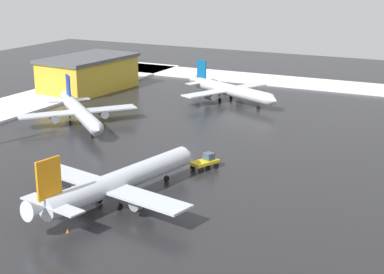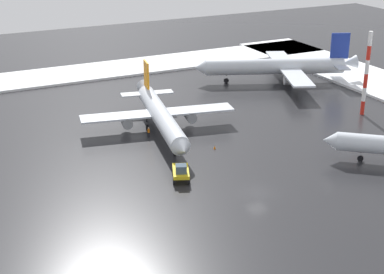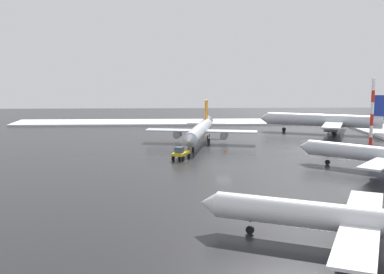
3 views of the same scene
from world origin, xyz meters
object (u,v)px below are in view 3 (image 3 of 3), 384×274
at_px(airplane_foreground_jet, 200,131).
at_px(antenna_mast, 372,114).
at_px(airplane_parked_starboard, 342,218).
at_px(pushback_tug, 181,153).
at_px(airplane_distant_tail, 381,155).
at_px(airplane_parked_portside, 327,120).
at_px(traffic_cone_near_nose, 225,151).
at_px(ground_crew_near_tug, 189,141).
at_px(ground_crew_beside_wing, 208,138).
at_px(traffic_cone_mid_line, 199,136).

height_order(airplane_foreground_jet, antenna_mast, antenna_mast).
bearing_deg(airplane_parked_starboard, airplane_foreground_jet, -55.79).
bearing_deg(pushback_tug, airplane_distant_tail, 92.98).
bearing_deg(airplane_parked_portside, airplane_foreground_jet, 48.00).
height_order(airplane_parked_starboard, antenna_mast, antenna_mast).
xyz_separation_m(pushback_tug, traffic_cone_near_nose, (7.64, -9.39, -1.01)).
height_order(airplane_distant_tail, antenna_mast, antenna_mast).
bearing_deg(airplane_distant_tail, antenna_mast, -68.55).
distance_m(ground_crew_near_tug, traffic_cone_near_nose, 11.67).
xyz_separation_m(ground_crew_near_tug, ground_crew_beside_wing, (3.71, -4.57, 0.00)).
relative_size(airplane_parked_starboard, traffic_cone_mid_line, 50.19).
bearing_deg(traffic_cone_mid_line, airplane_parked_starboard, -172.12).
bearing_deg(traffic_cone_mid_line, traffic_cone_near_nose, -168.16).
distance_m(ground_crew_near_tug, ground_crew_beside_wing, 5.88).
bearing_deg(airplane_parked_portside, ground_crew_beside_wing, 45.61).
bearing_deg(airplane_foreground_jet, traffic_cone_mid_line, -170.55).
xyz_separation_m(antenna_mast, traffic_cone_mid_line, (18.48, 36.12, -7.29)).
bearing_deg(pushback_tug, ground_crew_beside_wing, -175.47).
xyz_separation_m(ground_crew_near_tug, traffic_cone_near_nose, (-9.07, -7.32, -0.70)).
distance_m(airplane_parked_portside, antenna_mast, 24.62).
height_order(ground_crew_near_tug, traffic_cone_near_nose, ground_crew_near_tug).
bearing_deg(airplane_distant_tail, airplane_parked_starboard, 101.27).
height_order(airplane_distant_tail, ground_crew_near_tug, airplane_distant_tail).
bearing_deg(traffic_cone_near_nose, airplane_distant_tail, -128.91).
distance_m(airplane_foreground_jet, airplane_distant_tail, 41.58).
xyz_separation_m(airplane_parked_portside, traffic_cone_near_nose, (-26.74, 29.77, -3.16)).
bearing_deg(ground_crew_near_tug, airplane_distant_tail, -90.63).
bearing_deg(ground_crew_beside_wing, ground_crew_near_tug, -104.72).
bearing_deg(airplane_parked_starboard, traffic_cone_mid_line, -57.40).
bearing_deg(airplane_parked_starboard, antenna_mast, -90.19).
distance_m(pushback_tug, antenna_mast, 42.81).
height_order(traffic_cone_near_nose, traffic_cone_mid_line, same).
bearing_deg(pushback_tug, traffic_cone_mid_line, -167.32).
bearing_deg(antenna_mast, ground_crew_near_tug, 80.51).
height_order(airplane_distant_tail, traffic_cone_mid_line, airplane_distant_tail).
height_order(airplane_parked_starboard, airplane_distant_tail, airplane_parked_starboard).
bearing_deg(antenna_mast, airplane_parked_starboard, 155.09).
xyz_separation_m(airplane_distant_tail, pushback_tug, (11.95, 33.66, -1.57)).
bearing_deg(airplane_distant_tail, traffic_cone_mid_line, -14.74).
distance_m(pushback_tug, traffic_cone_near_nose, 12.14).
distance_m(airplane_foreground_jet, ground_crew_near_tug, 3.52).
xyz_separation_m(airplane_parked_portside, pushback_tug, (-34.37, 39.16, -2.15)).
bearing_deg(antenna_mast, ground_crew_beside_wing, 73.46).
distance_m(airplane_foreground_jet, airplane_parked_starboard, 64.21).
distance_m(airplane_parked_portside, traffic_cone_near_nose, 40.14).
relative_size(airplane_parked_starboard, airplane_parked_portside, 0.83).
xyz_separation_m(airplane_foreground_jet, traffic_cone_near_nose, (-10.20, -4.73, -2.80)).
relative_size(ground_crew_near_tug, traffic_cone_near_nose, 3.11).
xyz_separation_m(airplane_parked_starboard, ground_crew_near_tug, (62.21, 13.17, -1.91)).
distance_m(airplane_parked_portside, ground_crew_near_tug, 41.15).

